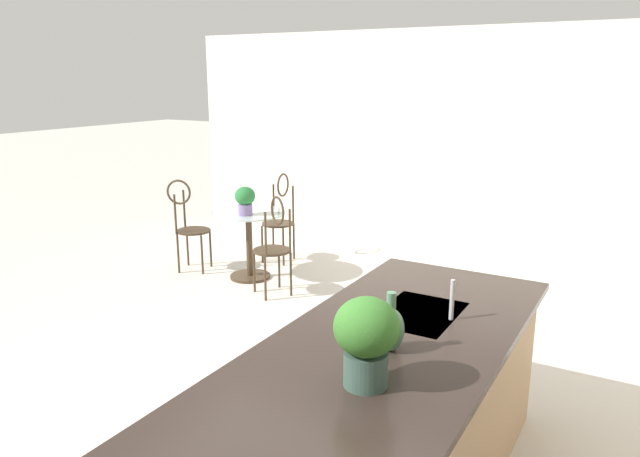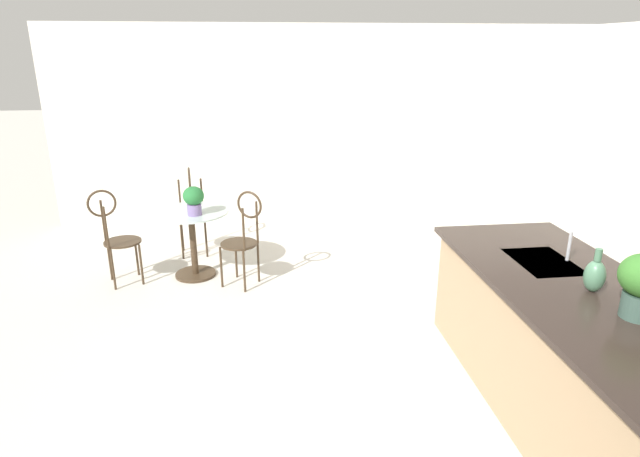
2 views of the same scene
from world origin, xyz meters
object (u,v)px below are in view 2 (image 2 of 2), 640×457
at_px(chair_by_island, 115,233).
at_px(chair_toward_desk, 192,207).
at_px(bistro_table, 193,237).
at_px(potted_plant_on_table, 194,199).
at_px(chair_near_window, 243,234).
at_px(vase_on_counter, 595,275).

xyz_separation_m(chair_by_island, chair_toward_desk, (-0.83, 0.69, 0.00)).
relative_size(bistro_table, potted_plant_on_table, 2.64).
xyz_separation_m(bistro_table, chair_near_window, (0.33, 0.55, 0.13)).
xyz_separation_m(bistro_table, vase_on_counter, (2.67, 2.80, 0.58)).
distance_m(potted_plant_on_table, vase_on_counter, 3.74).
distance_m(bistro_table, potted_plant_on_table, 0.49).
distance_m(chair_by_island, potted_plant_on_table, 0.89).
bearing_deg(potted_plant_on_table, chair_by_island, -91.29).
relative_size(bistro_table, chair_toward_desk, 0.77).
bearing_deg(chair_by_island, bistro_table, 98.08).
relative_size(chair_near_window, chair_toward_desk, 1.00).
bearing_deg(vase_on_counter, potted_plant_on_table, -132.78).
bearing_deg(potted_plant_on_table, vase_on_counter, 47.22).
bearing_deg(chair_by_island, potted_plant_on_table, 88.71).
bearing_deg(chair_toward_desk, chair_by_island, -39.50).
distance_m(chair_near_window, potted_plant_on_table, 0.63).
relative_size(chair_near_window, chair_by_island, 1.00).
height_order(bistro_table, chair_near_window, chair_near_window).
bearing_deg(chair_by_island, chair_toward_desk, 140.50).
relative_size(chair_toward_desk, vase_on_counter, 3.62).
xyz_separation_m(chair_by_island, potted_plant_on_table, (0.02, 0.82, 0.34)).
distance_m(chair_near_window, vase_on_counter, 3.28).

